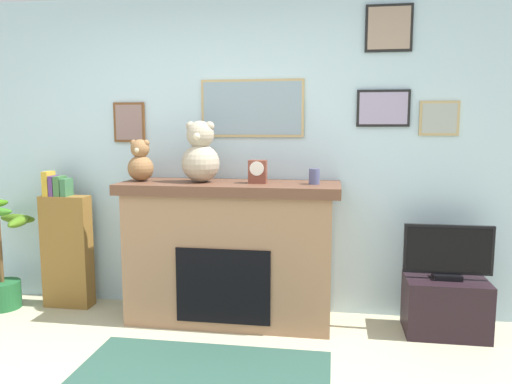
{
  "coord_description": "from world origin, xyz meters",
  "views": [
    {
      "loc": [
        0.92,
        -2.09,
        1.55
      ],
      "look_at": [
        0.33,
        1.66,
        1.04
      ],
      "focal_mm": 34.73,
      "sensor_mm": 36.0,
      "label": 1
    }
  ],
  "objects_px": {
    "mantel_clock": "(258,172)",
    "tv_stand": "(445,306)",
    "television": "(448,253)",
    "bookshelf": "(67,247)",
    "fireplace": "(230,251)",
    "teddy_bear_grey": "(141,162)",
    "candle_jar": "(314,176)",
    "teddy_bear_tan": "(201,155)",
    "potted_plant": "(1,262)"
  },
  "relations": [
    {
      "from": "mantel_clock",
      "to": "teddy_bear_tan",
      "type": "relative_size",
      "value": 0.37
    },
    {
      "from": "tv_stand",
      "to": "teddy_bear_tan",
      "type": "height_order",
      "value": "teddy_bear_tan"
    },
    {
      "from": "tv_stand",
      "to": "television",
      "type": "relative_size",
      "value": 0.93
    },
    {
      "from": "teddy_bear_tan",
      "to": "potted_plant",
      "type": "bearing_deg",
      "value": -178.77
    },
    {
      "from": "tv_stand",
      "to": "mantel_clock",
      "type": "bearing_deg",
      "value": 179.98
    },
    {
      "from": "mantel_clock",
      "to": "teddy_bear_grey",
      "type": "relative_size",
      "value": 0.53
    },
    {
      "from": "candle_jar",
      "to": "teddy_bear_tan",
      "type": "xyz_separation_m",
      "value": [
        -0.88,
        -0.0,
        0.16
      ]
    },
    {
      "from": "television",
      "to": "teddy_bear_grey",
      "type": "relative_size",
      "value": 1.91
    },
    {
      "from": "candle_jar",
      "to": "teddy_bear_grey",
      "type": "distance_m",
      "value": 1.38
    },
    {
      "from": "television",
      "to": "teddy_bear_tan",
      "type": "height_order",
      "value": "teddy_bear_tan"
    },
    {
      "from": "fireplace",
      "to": "mantel_clock",
      "type": "height_order",
      "value": "mantel_clock"
    },
    {
      "from": "candle_jar",
      "to": "teddy_bear_grey",
      "type": "height_order",
      "value": "teddy_bear_grey"
    },
    {
      "from": "fireplace",
      "to": "candle_jar",
      "type": "xyz_separation_m",
      "value": [
        0.65,
        -0.02,
        0.61
      ]
    },
    {
      "from": "teddy_bear_tan",
      "to": "tv_stand",
      "type": "bearing_deg",
      "value": -0.04
    },
    {
      "from": "tv_stand",
      "to": "teddy_bear_tan",
      "type": "relative_size",
      "value": 1.24
    },
    {
      "from": "tv_stand",
      "to": "teddy_bear_grey",
      "type": "height_order",
      "value": "teddy_bear_grey"
    },
    {
      "from": "television",
      "to": "teddy_bear_tan",
      "type": "distance_m",
      "value": 2.0
    },
    {
      "from": "candle_jar",
      "to": "mantel_clock",
      "type": "height_order",
      "value": "mantel_clock"
    },
    {
      "from": "candle_jar",
      "to": "mantel_clock",
      "type": "bearing_deg",
      "value": -179.8
    },
    {
      "from": "bookshelf",
      "to": "television",
      "type": "height_order",
      "value": "bookshelf"
    },
    {
      "from": "potted_plant",
      "to": "tv_stand",
      "type": "height_order",
      "value": "potted_plant"
    },
    {
      "from": "television",
      "to": "candle_jar",
      "type": "height_order",
      "value": "candle_jar"
    },
    {
      "from": "candle_jar",
      "to": "teddy_bear_grey",
      "type": "xyz_separation_m",
      "value": [
        -1.37,
        -0.0,
        0.09
      ]
    },
    {
      "from": "fireplace",
      "to": "mantel_clock",
      "type": "relative_size",
      "value": 9.62
    },
    {
      "from": "potted_plant",
      "to": "teddy_bear_grey",
      "type": "xyz_separation_m",
      "value": [
        1.25,
        0.04,
        0.85
      ]
    },
    {
      "from": "teddy_bear_tan",
      "to": "fireplace",
      "type": "bearing_deg",
      "value": 4.6
    },
    {
      "from": "bookshelf",
      "to": "candle_jar",
      "type": "bearing_deg",
      "value": -2.67
    },
    {
      "from": "fireplace",
      "to": "television",
      "type": "xyz_separation_m",
      "value": [
        1.64,
        -0.02,
        0.06
      ]
    },
    {
      "from": "teddy_bear_tan",
      "to": "mantel_clock",
      "type": "bearing_deg",
      "value": -0.12
    },
    {
      "from": "potted_plant",
      "to": "teddy_bear_tan",
      "type": "bearing_deg",
      "value": 1.23
    },
    {
      "from": "fireplace",
      "to": "tv_stand",
      "type": "relative_size",
      "value": 2.89
    },
    {
      "from": "bookshelf",
      "to": "television",
      "type": "xyz_separation_m",
      "value": [
        3.09,
        -0.1,
        0.1
      ]
    },
    {
      "from": "bookshelf",
      "to": "teddy_bear_grey",
      "type": "distance_m",
      "value": 1.04
    },
    {
      "from": "mantel_clock",
      "to": "teddy_bear_tan",
      "type": "height_order",
      "value": "teddy_bear_tan"
    },
    {
      "from": "bookshelf",
      "to": "television",
      "type": "distance_m",
      "value": 3.1
    },
    {
      "from": "potted_plant",
      "to": "television",
      "type": "distance_m",
      "value": 3.62
    },
    {
      "from": "mantel_clock",
      "to": "tv_stand",
      "type": "bearing_deg",
      "value": -0.02
    },
    {
      "from": "tv_stand",
      "to": "candle_jar",
      "type": "bearing_deg",
      "value": 179.88
    },
    {
      "from": "television",
      "to": "fireplace",
      "type": "bearing_deg",
      "value": 179.26
    },
    {
      "from": "bookshelf",
      "to": "potted_plant",
      "type": "distance_m",
      "value": 0.55
    },
    {
      "from": "fireplace",
      "to": "bookshelf",
      "type": "bearing_deg",
      "value": 176.83
    },
    {
      "from": "teddy_bear_grey",
      "to": "teddy_bear_tan",
      "type": "relative_size",
      "value": 0.7
    },
    {
      "from": "television",
      "to": "mantel_clock",
      "type": "bearing_deg",
      "value": 179.92
    },
    {
      "from": "television",
      "to": "tv_stand",
      "type": "bearing_deg",
      "value": 90.0
    },
    {
      "from": "tv_stand",
      "to": "teddy_bear_tan",
      "type": "bearing_deg",
      "value": 179.96
    },
    {
      "from": "fireplace",
      "to": "tv_stand",
      "type": "bearing_deg",
      "value": -0.69
    },
    {
      "from": "bookshelf",
      "to": "potted_plant",
      "type": "relative_size",
      "value": 1.26
    },
    {
      "from": "teddy_bear_grey",
      "to": "teddy_bear_tan",
      "type": "height_order",
      "value": "teddy_bear_tan"
    },
    {
      "from": "bookshelf",
      "to": "candle_jar",
      "type": "relative_size",
      "value": 9.91
    },
    {
      "from": "potted_plant",
      "to": "fireplace",
      "type": "bearing_deg",
      "value": 1.62
    }
  ]
}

